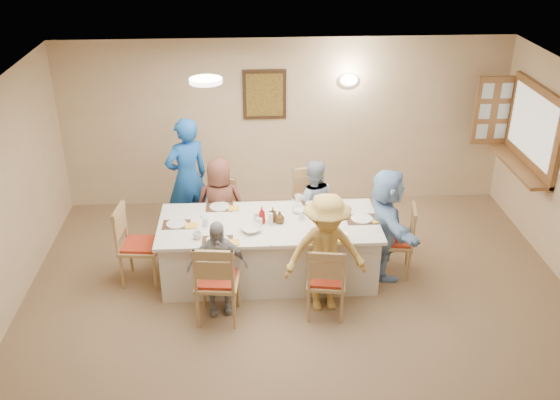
{
  "coord_description": "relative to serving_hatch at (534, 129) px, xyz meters",
  "views": [
    {
      "loc": [
        -0.59,
        -5.14,
        4.33
      ],
      "look_at": [
        -0.2,
        1.4,
        1.05
      ],
      "focal_mm": 40.0,
      "sensor_mm": 36.0,
      "label": 1
    }
  ],
  "objects": [
    {
      "name": "ground",
      "position": [
        -3.21,
        -2.4,
        -1.5
      ],
      "size": [
        7.0,
        7.0,
        0.0
      ],
      "primitive_type": "plane",
      "color": "olive"
    },
    {
      "name": "room_walls",
      "position": [
        -3.21,
        -2.4,
        0.01
      ],
      "size": [
        7.0,
        7.0,
        7.0
      ],
      "color": "beige",
      "rests_on": "ground"
    },
    {
      "name": "wall_picture",
      "position": [
        -3.51,
        1.06,
        0.2
      ],
      "size": [
        0.62,
        0.05,
        0.72
      ],
      "color": "#3B2614",
      "rests_on": "room_walls"
    },
    {
      "name": "wall_sconce",
      "position": [
        -2.31,
        1.04,
        0.4
      ],
      "size": [
        0.26,
        0.09,
        0.18
      ],
      "primitive_type": "ellipsoid",
      "color": "white",
      "rests_on": "room_walls"
    },
    {
      "name": "ceiling_light",
      "position": [
        -4.21,
        -0.9,
        0.97
      ],
      "size": [
        0.36,
        0.36,
        0.05
      ],
      "primitive_type": "cylinder",
      "color": "white",
      "rests_on": "room_walls"
    },
    {
      "name": "serving_hatch",
      "position": [
        0.0,
        0.0,
        0.0
      ],
      "size": [
        0.06,
        1.5,
        1.15
      ],
      "primitive_type": "cube",
      "color": "#956236",
      "rests_on": "room_walls"
    },
    {
      "name": "hatch_sill",
      "position": [
        -0.12,
        0.0,
        -0.53
      ],
      "size": [
        0.3,
        1.5,
        0.05
      ],
      "primitive_type": "cube",
      "color": "#956236",
      "rests_on": "room_walls"
    },
    {
      "name": "shutter_door",
      "position": [
        -0.26,
        0.76,
        0.0
      ],
      "size": [
        0.55,
        0.04,
        1.0
      ],
      "primitive_type": "cube",
      "color": "#956236",
      "rests_on": "room_walls"
    },
    {
      "name": "dining_table",
      "position": [
        -3.54,
        -1.0,
        -1.12
      ],
      "size": [
        2.64,
        1.11,
        0.76
      ],
      "primitive_type": "cube",
      "color": "silver",
      "rests_on": "ground"
    },
    {
      "name": "chair_back_left",
      "position": [
        -4.14,
        -0.2,
        -1.05
      ],
      "size": [
        0.47,
        0.47,
        0.9
      ],
      "primitive_type": null,
      "rotation": [
        0.0,
        0.0,
        -0.11
      ],
      "color": "tan",
      "rests_on": "ground"
    },
    {
      "name": "chair_back_right",
      "position": [
        -2.94,
        -0.2,
        -0.99
      ],
      "size": [
        0.54,
        0.54,
        1.02
      ],
      "primitive_type": null,
      "rotation": [
        0.0,
        0.0,
        0.12
      ],
      "color": "tan",
      "rests_on": "ground"
    },
    {
      "name": "chair_front_left",
      "position": [
        -4.14,
        -1.8,
        -1.0
      ],
      "size": [
        0.53,
        0.53,
        1.01
      ],
      "primitive_type": null,
      "rotation": [
        0.0,
        0.0,
        3.03
      ],
      "color": "tan",
      "rests_on": "ground"
    },
    {
      "name": "chair_front_right",
      "position": [
        -2.94,
        -1.8,
        -1.04
      ],
      "size": [
        0.51,
        0.51,
        0.92
      ],
      "primitive_type": null,
      "rotation": [
        0.0,
        0.0,
        2.98
      ],
      "color": "tan",
      "rests_on": "ground"
    },
    {
      "name": "chair_left_end",
      "position": [
        -5.09,
        -1.0,
        -1.0
      ],
      "size": [
        0.53,
        0.53,
        1.01
      ],
      "primitive_type": null,
      "rotation": [
        0.0,
        0.0,
        1.47
      ],
      "color": "tan",
      "rests_on": "ground"
    },
    {
      "name": "chair_right_end",
      "position": [
        -1.99,
        -1.0,
        -1.04
      ],
      "size": [
        0.52,
        0.52,
        0.92
      ],
      "primitive_type": null,
      "rotation": [
        0.0,
        0.0,
        -1.75
      ],
      "color": "tan",
      "rests_on": "ground"
    },
    {
      "name": "diner_back_left",
      "position": [
        -4.14,
        -0.32,
        -0.85
      ],
      "size": [
        0.67,
        0.46,
        1.31
      ],
      "primitive_type": "imported",
      "rotation": [
        0.0,
        0.0,
        3.11
      ],
      "color": "brown",
      "rests_on": "ground"
    },
    {
      "name": "diner_back_right",
      "position": [
        -2.94,
        -0.32,
        -0.87
      ],
      "size": [
        0.62,
        0.49,
        1.25
      ],
      "primitive_type": "imported",
      "rotation": [
        0.0,
        0.0,
        3.13
      ],
      "color": "#94A6B7",
      "rests_on": "ground"
    },
    {
      "name": "diner_front_left",
      "position": [
        -4.14,
        -1.68,
        -0.92
      ],
      "size": [
        0.74,
        0.43,
        1.15
      ],
      "primitive_type": "imported",
      "rotation": [
        0.0,
        0.0,
        0.11
      ],
      "color": "#969696",
      "rests_on": "ground"
    },
    {
      "name": "diner_front_right",
      "position": [
        -2.94,
        -1.68,
        -0.78
      ],
      "size": [
        1.01,
        0.68,
        1.43
      ],
      "primitive_type": "imported",
      "rotation": [
        0.0,
        0.0,
        0.08
      ],
      "color": "gold",
      "rests_on": "ground"
    },
    {
      "name": "diner_right_end",
      "position": [
        -2.12,
        -1.0,
        -0.8
      ],
      "size": [
        1.39,
        0.69,
        1.41
      ],
      "primitive_type": "imported",
      "rotation": [
        0.0,
        0.0,
        1.68
      ],
      "color": "#9BC8FA",
      "rests_on": "ground"
    },
    {
      "name": "caregiver",
      "position": [
        -4.59,
        0.15,
        -0.66
      ],
      "size": [
        0.97,
        0.95,
        1.69
      ],
      "primitive_type": "imported",
      "rotation": [
        0.0,
        0.0,
        3.68
      ],
      "color": "blue",
      "rests_on": "ground"
    },
    {
      "name": "placemat_fl",
      "position": [
        -4.14,
        -1.42,
        -0.74
      ],
      "size": [
        0.35,
        0.26,
        0.01
      ],
      "primitive_type": "cube",
      "color": "#472B19",
      "rests_on": "dining_table"
    },
    {
      "name": "plate_fl",
      "position": [
        -4.14,
        -1.42,
        -0.73
      ],
      "size": [
        0.26,
        0.26,
        0.02
      ],
      "primitive_type": "cylinder",
      "color": "white",
      "rests_on": "dining_table"
    },
    {
      "name": "napkin_fl",
      "position": [
        -3.96,
        -1.47,
        -0.73
      ],
      "size": [
        0.13,
        0.13,
        0.01
      ],
      "primitive_type": "cube",
      "color": "yellow",
      "rests_on": "dining_table"
    },
    {
      "name": "placemat_fr",
      "position": [
        -2.94,
        -1.42,
        -0.74
      ],
      "size": [
        0.34,
        0.25,
        0.01
      ],
      "primitive_type": "cube",
      "color": "#472B19",
      "rests_on": "dining_table"
    },
    {
      "name": "plate_fr",
      "position": [
        -2.94,
        -1.42,
        -0.73
      ],
      "size": [
        0.22,
        0.22,
        0.01
      ],
      "primitive_type": "cylinder",
      "color": "white",
      "rests_on": "dining_table"
    },
    {
      "name": "napkin_fr",
      "position": [
        -2.76,
        -1.47,
        -0.73
      ],
      "size": [
        0.15,
        0.15,
        0.01
      ],
      "primitive_type": "cube",
      "color": "yellow",
      "rests_on": "dining_table"
    },
    {
      "name": "placemat_bl",
      "position": [
        -4.14,
        -0.58,
        -0.74
      ],
      "size": [
        0.34,
        0.25,
        0.01
      ],
      "primitive_type": "cube",
      "color": "#472B19",
      "rests_on": "dining_table"
    },
    {
      "name": "plate_bl",
      "position": [
        -4.14,
        -0.58,
        -0.73
      ],
      "size": [
        0.25,
        0.25,
        0.02
      ],
      "primitive_type": "cylinder",
      "color": "white",
      "rests_on": "dining_table"
    },
    {
      "name": "napkin_bl",
      "position": [
        -3.96,
        -0.63,
        -0.73
      ],
      "size": [
        0.13,
        0.13,
        0.01
      ],
      "primitive_type": "cube",
      "color": "yellow",
      "rests_on": "dining_table"
    },
    {
      "name": "placemat_br",
      "position": [
        -2.94,
        -0.58,
        -0.74
      ],
      "size": [
        0.32,
        0.24,
        0.01
      ],
      "primitive_type": "cube",
      "color": "#472B19",
      "rests_on": "dining_table"
    },
    {
      "name": "plate_br",
      "position": [
        -2.94,
        -0.58,
        -0.73
      ],
      "size": [
        0.24,
        0.24,
        0.02
      ],
      "primitive_type": "cylinder",
      "color": "white",
      "rests_on": "dining_table"
    },
    {
      "name": "napkin_br",
      "position": [
        -2.76,
        -0.63,
        -0.73
      ],
      "size": [
        0.15,
        0.15,
        0.01
      ],
      "primitive_type": "cube",
      "color": "yellow",
      "rests_on": "dining_table"
    },
    {
      "name": "placemat_le",
      "position": [
        -4.64,
        -1.0,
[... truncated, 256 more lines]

